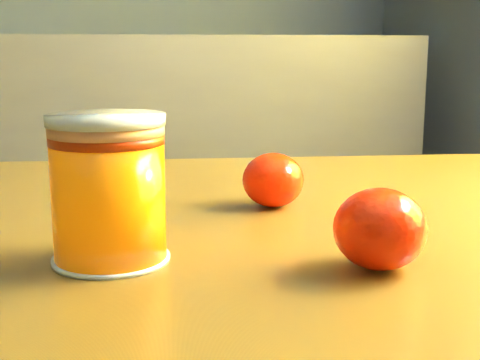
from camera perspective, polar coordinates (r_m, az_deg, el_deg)
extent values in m
cube|color=brown|center=(0.56, 7.15, -5.79)|extent=(1.08, 0.84, 0.04)
cylinder|color=orange|center=(0.46, -11.11, -1.59)|extent=(0.08, 0.08, 0.09)
cylinder|color=#EB9560|center=(0.45, -11.34, 4.23)|extent=(0.08, 0.08, 0.01)
cylinder|color=silver|center=(0.45, -11.37, 4.97)|extent=(0.08, 0.08, 0.00)
ellipsoid|color=#FF2405|center=(0.45, 11.84, -4.11)|extent=(0.08, 0.08, 0.05)
ellipsoid|color=#FF2405|center=(0.61, 2.84, 0.00)|extent=(0.07, 0.07, 0.05)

